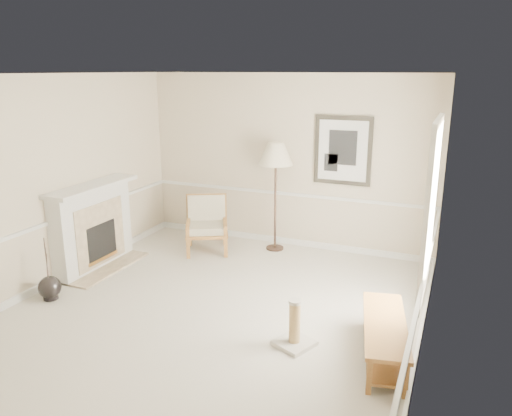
{
  "coord_description": "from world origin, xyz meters",
  "views": [
    {
      "loc": [
        2.7,
        -5.1,
        2.95
      ],
      "look_at": [
        0.29,
        0.7,
        1.2
      ],
      "focal_mm": 35.0,
      "sensor_mm": 36.0,
      "label": 1
    }
  ],
  "objects": [
    {
      "name": "scratching_post",
      "position": [
        1.2,
        -0.4,
        0.17
      ],
      "size": [
        0.5,
        0.5,
        0.55
      ],
      "rotation": [
        0.0,
        0.0,
        -0.41
      ],
      "color": "beige",
      "rests_on": "ground"
    },
    {
      "name": "floor_lamp",
      "position": [
        -0.07,
        2.4,
        1.58
      ],
      "size": [
        0.67,
        0.67,
        1.81
      ],
      "rotation": [
        0.0,
        0.0,
        -0.19
      ],
      "color": "black",
      "rests_on": "ground"
    },
    {
      "name": "room",
      "position": [
        0.14,
        0.08,
        1.87
      ],
      "size": [
        5.04,
        5.54,
        2.92
      ],
      "color": "beige",
      "rests_on": "ground"
    },
    {
      "name": "bench",
      "position": [
        2.15,
        -0.27,
        0.27
      ],
      "size": [
        0.71,
        1.49,
        0.41
      ],
      "rotation": [
        0.0,
        0.0,
        0.2
      ],
      "color": "#9D6A32",
      "rests_on": "ground"
    },
    {
      "name": "floor_vase",
      "position": [
        -2.15,
        -0.55,
        0.16
      ],
      "size": [
        0.3,
        0.3,
        0.87
      ],
      "rotation": [
        0.0,
        0.0,
        0.24
      ],
      "color": "black",
      "rests_on": "ground"
    },
    {
      "name": "fireplace",
      "position": [
        -2.34,
        0.6,
        0.64
      ],
      "size": [
        0.64,
        1.64,
        1.31
      ],
      "color": "white",
      "rests_on": "ground"
    },
    {
      "name": "ground",
      "position": [
        0.0,
        0.0,
        0.0
      ],
      "size": [
        5.5,
        5.5,
        0.0
      ],
      "primitive_type": "plane",
      "color": "silver",
      "rests_on": "ground"
    },
    {
      "name": "armchair",
      "position": [
        -1.13,
        1.95,
        0.49
      ],
      "size": [
        0.94,
        0.97,
        0.91
      ],
      "rotation": [
        0.0,
        0.0,
        0.48
      ],
      "color": "#9D6A32",
      "rests_on": "ground"
    }
  ]
}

